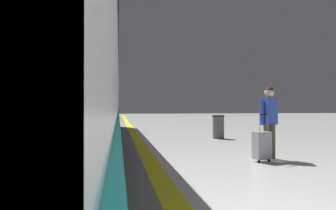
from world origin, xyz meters
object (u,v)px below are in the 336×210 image
passenger_near (269,117)px  waste_bin (218,127)px  high_speed_train (34,33)px  suitcase_near (262,145)px

passenger_near → waste_bin: (0.38, 4.40, -0.51)m
high_speed_train → suitcase_near: high_speed_train is taller
high_speed_train → suitcase_near: size_ratio=26.28×
suitcase_near → waste_bin: 4.69m
suitcase_near → high_speed_train: bearing=-173.3°
waste_bin → passenger_near: bearing=-95.0°
passenger_near → waste_bin: size_ratio=1.84×
high_speed_train → passenger_near: size_ratio=16.59×
passenger_near → suitcase_near: size_ratio=1.58×
high_speed_train → waste_bin: (5.28, 5.17, -2.04)m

